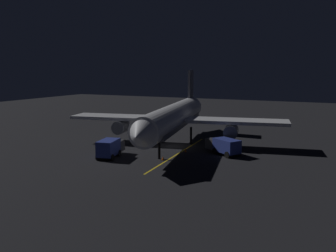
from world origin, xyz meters
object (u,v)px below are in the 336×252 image
(baggage_truck, at_px, (110,148))
(catering_truck, at_px, (224,146))
(ground_crew_worker, at_px, (103,153))
(traffic_cone_under_wing, at_px, (186,150))
(airliner, at_px, (174,118))
(traffic_cone_near_right, at_px, (163,158))
(traffic_cone_near_left, at_px, (114,154))

(baggage_truck, height_order, catering_truck, baggage_truck)
(baggage_truck, xyz_separation_m, ground_crew_worker, (-0.01, 1.61, -0.38))
(baggage_truck, relative_size, traffic_cone_under_wing, 10.65)
(airliner, distance_m, ground_crew_worker, 13.71)
(airliner, bearing_deg, traffic_cone_near_right, 105.12)
(airliner, height_order, baggage_truck, airliner)
(traffic_cone_near_left, bearing_deg, traffic_cone_near_right, -172.43)
(baggage_truck, bearing_deg, catering_truck, -148.62)
(airliner, height_order, traffic_cone_near_right, airliner)
(catering_truck, distance_m, traffic_cone_near_right, 9.23)
(airliner, bearing_deg, baggage_truck, 66.02)
(catering_truck, relative_size, ground_crew_worker, 3.34)
(baggage_truck, height_order, traffic_cone_near_right, baggage_truck)
(airliner, distance_m, catering_truck, 9.69)
(ground_crew_worker, relative_size, traffic_cone_near_right, 3.16)
(catering_truck, distance_m, traffic_cone_near_left, 15.44)
(traffic_cone_under_wing, bearing_deg, catering_truck, -168.77)
(airliner, xyz_separation_m, baggage_truck, (4.77, 10.74, -3.20))
(traffic_cone_near_right, bearing_deg, traffic_cone_under_wing, -99.29)
(baggage_truck, relative_size, traffic_cone_near_left, 10.65)
(traffic_cone_under_wing, bearing_deg, ground_crew_worker, 47.21)
(baggage_truck, distance_m, traffic_cone_under_wing, 10.93)
(catering_truck, distance_m, ground_crew_worker, 16.76)
(traffic_cone_near_left, height_order, traffic_cone_near_right, same)
(baggage_truck, bearing_deg, traffic_cone_near_right, -167.60)
(traffic_cone_near_left, xyz_separation_m, traffic_cone_near_right, (-7.09, -0.94, 0.00))
(catering_truck, bearing_deg, traffic_cone_under_wing, 11.23)
(traffic_cone_under_wing, bearing_deg, baggage_truck, 41.40)
(traffic_cone_near_right, bearing_deg, traffic_cone_near_left, 7.57)
(ground_crew_worker, height_order, traffic_cone_under_wing, ground_crew_worker)
(airliner, xyz_separation_m, traffic_cone_near_right, (-2.47, 9.14, -4.22))
(traffic_cone_under_wing, bearing_deg, airliner, -46.27)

